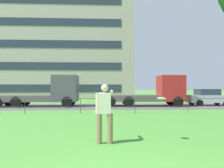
# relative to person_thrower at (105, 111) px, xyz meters

# --- Properties ---
(street_strip) EXTENTS (80.00, 6.53, 0.01)m
(street_strip) POSITION_rel_person_thrower_xyz_m (0.30, 12.74, -0.94)
(street_strip) COLOR #565454
(street_strip) RESTS_ON ground
(park_fence) EXTENTS (31.52, 0.04, 1.00)m
(park_fence) POSITION_rel_person_thrower_xyz_m (0.30, 7.41, -0.28)
(park_fence) COLOR #333833
(park_fence) RESTS_ON ground
(person_thrower) EXTENTS (0.54, 0.76, 1.75)m
(person_thrower) POSITION_rel_person_thrower_xyz_m (0.00, 0.00, 0.00)
(person_thrower) COLOR #846B4C
(person_thrower) RESTS_ON ground
(frisbee) EXTENTS (0.34, 0.34, 0.08)m
(frisbee) POSITION_rel_person_thrower_xyz_m (1.76, 0.18, 0.37)
(frisbee) COLOR white
(flatbed_truck_far_left) EXTENTS (7.33, 2.50, 2.75)m
(flatbed_truck_far_left) POSITION_rel_person_thrower_xyz_m (-4.78, 12.84, 0.27)
(flatbed_truck_far_left) COLOR #4C4C51
(flatbed_truck_far_left) RESTS_ON ground
(flatbed_truck_right) EXTENTS (7.35, 2.58, 2.75)m
(flatbed_truck_right) POSITION_rel_person_thrower_xyz_m (4.66, 12.84, 0.27)
(flatbed_truck_right) COLOR #B22323
(flatbed_truck_right) RESTS_ON ground
(car_silver_center) EXTENTS (4.02, 1.85, 1.54)m
(car_silver_center) POSITION_rel_person_thrower_xyz_m (9.81, 13.13, -0.17)
(car_silver_center) COLOR #B7BABF
(car_silver_center) RESTS_ON ground
(apartment_building_background) EXTENTS (24.52, 12.90, 16.21)m
(apartment_building_background) POSITION_rel_person_thrower_xyz_m (-7.48, 30.68, 7.16)
(apartment_building_background) COLOR #ADA393
(apartment_building_background) RESTS_ON ground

